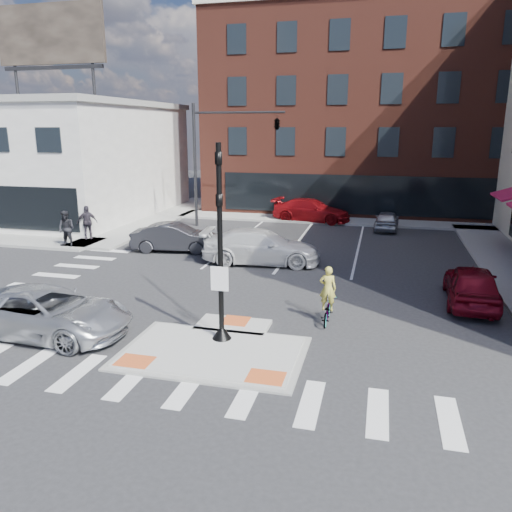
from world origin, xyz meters
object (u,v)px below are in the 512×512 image
(silver_suv, at_px, (46,312))
(bg_car_red, at_px, (311,210))
(red_sedan, at_px, (472,285))
(pedestrian_b, at_px, (87,222))
(pedestrian_a, at_px, (66,229))
(white_pickup, at_px, (261,247))
(bg_car_silver, at_px, (387,220))
(bg_car_dark, at_px, (175,237))
(cyclist, at_px, (327,304))

(silver_suv, xyz_separation_m, bg_car_red, (5.44, 21.93, 0.02))
(red_sedan, distance_m, pedestrian_b, 20.96)
(pedestrian_a, bearing_deg, silver_suv, -54.85)
(white_pickup, relative_size, bg_car_silver, 1.56)
(bg_car_dark, bearing_deg, bg_car_silver, -60.30)
(red_sedan, xyz_separation_m, pedestrian_a, (-20.07, 4.00, 0.37))
(white_pickup, xyz_separation_m, cyclist, (4.00, -6.95, -0.16))
(red_sedan, bearing_deg, bg_car_red, -59.05)
(bg_car_dark, bearing_deg, pedestrian_b, 71.78)
(bg_car_silver, xyz_separation_m, pedestrian_b, (-17.00, -7.76, 0.50))
(bg_car_silver, bearing_deg, red_sedan, 105.35)
(silver_suv, distance_m, pedestrian_a, 12.23)
(red_sedan, xyz_separation_m, white_pickup, (-9.07, 3.75, 0.07))
(red_sedan, relative_size, white_pickup, 0.78)
(pedestrian_a, bearing_deg, pedestrian_b, 93.72)
(white_pickup, xyz_separation_m, bg_car_silver, (6.00, 10.01, -0.21))
(silver_suv, distance_m, bg_car_dark, 11.44)
(bg_car_silver, xyz_separation_m, bg_car_red, (-5.18, 1.74, 0.16))
(bg_car_silver, bearing_deg, pedestrian_b, 27.29)
(bg_car_red, distance_m, pedestrian_a, 16.49)
(silver_suv, height_order, bg_car_red, bg_car_red)
(white_pickup, bearing_deg, cyclist, -156.27)
(silver_suv, height_order, bg_car_dark, silver_suv)
(silver_suv, height_order, bg_car_silver, silver_suv)
(cyclist, bearing_deg, pedestrian_a, -25.78)
(bg_car_dark, height_order, bg_car_red, bg_car_red)
(bg_car_silver, distance_m, pedestrian_a, 19.61)
(white_pickup, height_order, cyclist, cyclist)
(silver_suv, height_order, red_sedan, silver_suv)
(cyclist, bearing_deg, pedestrian_b, -31.66)
(bg_car_red, height_order, pedestrian_a, pedestrian_a)
(bg_car_dark, relative_size, bg_car_silver, 1.24)
(white_pickup, xyz_separation_m, pedestrian_a, (-11.00, 0.25, 0.30))
(bg_car_silver, height_order, pedestrian_a, pedestrian_a)
(red_sedan, distance_m, cyclist, 6.00)
(bg_car_silver, xyz_separation_m, cyclist, (-2.00, -16.96, 0.05))
(bg_car_dark, height_order, pedestrian_b, pedestrian_b)
(bg_car_dark, height_order, cyclist, cyclist)
(cyclist, bearing_deg, bg_car_red, -80.47)
(bg_car_red, xyz_separation_m, pedestrian_a, (-11.82, -11.50, 0.34))
(pedestrian_a, bearing_deg, red_sedan, -7.55)
(bg_car_silver, bearing_deg, cyclist, 86.02)
(white_pickup, relative_size, bg_car_dark, 1.26)
(pedestrian_b, bearing_deg, bg_car_dark, -42.50)
(red_sedan, distance_m, bg_car_silver, 14.10)
(white_pickup, bearing_deg, pedestrian_a, 82.48)
(bg_car_silver, distance_m, cyclist, 17.08)
(bg_car_dark, distance_m, pedestrian_a, 6.02)
(pedestrian_a, bearing_deg, bg_car_red, 47.94)
(pedestrian_a, bearing_deg, bg_car_silver, 33.58)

